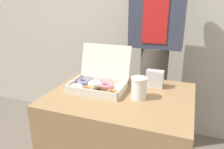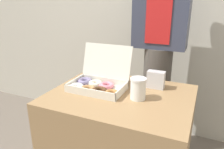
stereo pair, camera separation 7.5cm
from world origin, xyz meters
name	(u,v)px [view 1 (the left image)]	position (x,y,z in m)	size (l,w,h in m)	color
table	(120,144)	(0.00, 0.00, 0.37)	(0.87, 0.68, 0.75)	#99754C
donut_box	(96,84)	(-0.17, 0.01, 0.79)	(0.37, 0.30, 0.27)	silver
coffee_cup	(139,88)	(0.12, -0.02, 0.81)	(0.09, 0.09, 0.13)	white
napkin_holder	(155,79)	(0.17, 0.18, 0.80)	(0.11, 0.06, 0.11)	silver
person_customer	(156,42)	(0.11, 0.54, 0.98)	(0.41, 0.23, 1.78)	#4C4742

